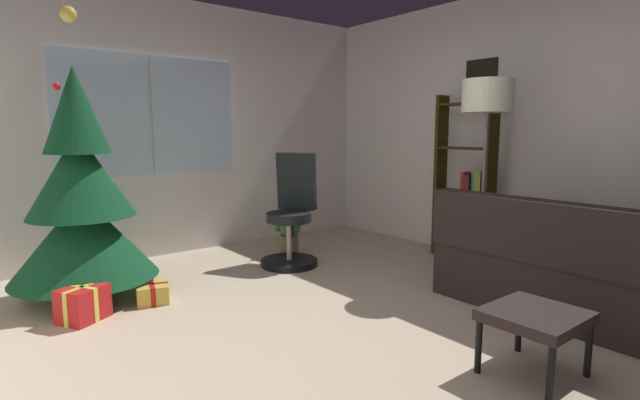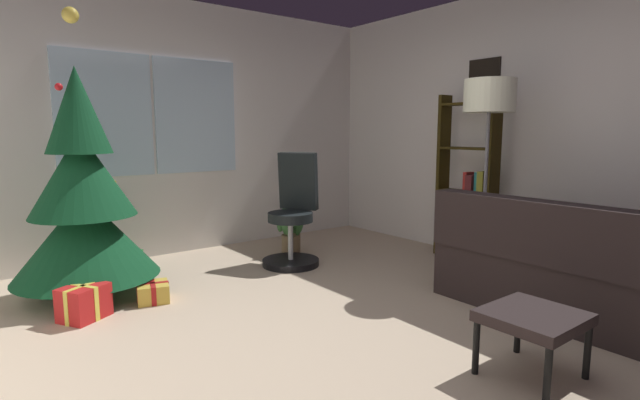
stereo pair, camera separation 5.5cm
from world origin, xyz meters
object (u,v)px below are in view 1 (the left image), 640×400
object	(u,v)px
gift_box_red	(83,304)
potted_plant	(288,228)
office_chair	(291,221)
footstool	(535,320)
bookshelf	(465,187)
gift_box_green	(125,263)
floor_lamp	(487,106)
gift_box_gold	(152,293)
couch	(611,277)
holiday_tree	(82,204)

from	to	relation	value
gift_box_red	potted_plant	distance (m)	2.32
office_chair	footstool	bearing A→B (deg)	-95.75
gift_box_red	bookshelf	size ratio (longest dim) A/B	0.22
gift_box_green	floor_lamp	bearing A→B (deg)	-41.45
footstool	gift_box_gold	distance (m)	2.71
gift_box_green	gift_box_gold	world-z (taller)	gift_box_green
footstool	bookshelf	xyz separation A→B (m)	(1.79, 1.70, 0.44)
footstool	couch	bearing A→B (deg)	3.58
gift_box_gold	bookshelf	distance (m)	3.16
footstool	potted_plant	world-z (taller)	potted_plant
gift_box_green	potted_plant	size ratio (longest dim) A/B	0.55
gift_box_gold	office_chair	world-z (taller)	office_chair
footstool	gift_box_gold	bearing A→B (deg)	116.64
office_chair	bookshelf	distance (m)	1.82
gift_box_green	office_chair	world-z (taller)	office_chair
couch	potted_plant	bearing A→B (deg)	103.45
gift_box_red	footstool	bearing A→B (deg)	-53.90
couch	gift_box_green	world-z (taller)	couch
footstool	office_chair	world-z (taller)	office_chair
couch	potted_plant	world-z (taller)	couch
couch	bookshelf	world-z (taller)	bookshelf
office_chair	potted_plant	world-z (taller)	office_chair
couch	footstool	xyz separation A→B (m)	(-1.20, -0.08, 0.01)
couch	gift_box_red	world-z (taller)	couch
bookshelf	floor_lamp	distance (m)	1.04
gift_box_gold	couch	bearing A→B (deg)	-44.07
gift_box_gold	floor_lamp	xyz separation A→B (m)	(2.53, -1.23, 1.46)
gift_box_red	floor_lamp	bearing A→B (deg)	-20.97
footstool	office_chair	xyz separation A→B (m)	(0.26, 2.63, 0.12)
holiday_tree	bookshelf	size ratio (longest dim) A/B	1.32
footstool	holiday_tree	bearing A→B (deg)	118.78
floor_lamp	potted_plant	bearing A→B (deg)	114.15
holiday_tree	gift_box_gold	world-z (taller)	holiday_tree
gift_box_red	floor_lamp	distance (m)	3.55
footstool	gift_box_gold	xyz separation A→B (m)	(-1.21, 2.41, -0.24)
gift_box_gold	gift_box_red	bearing A→B (deg)	-173.06
gift_box_green	bookshelf	bearing A→B (deg)	-29.54
couch	gift_box_red	bearing A→B (deg)	142.05
couch	holiday_tree	xyz separation A→B (m)	(-2.78, 2.79, 0.45)
gift_box_green	gift_box_gold	distance (m)	0.94
gift_box_red	office_chair	size ratio (longest dim) A/B	0.34
bookshelf	footstool	bearing A→B (deg)	-136.56
footstool	gift_box_green	distance (m)	3.55
bookshelf	floor_lamp	bearing A→B (deg)	-132.69
holiday_tree	office_chair	xyz separation A→B (m)	(1.84, -0.24, -0.32)
gift_box_gold	floor_lamp	bearing A→B (deg)	-25.82
holiday_tree	potted_plant	xyz separation A→B (m)	(2.07, 0.16, -0.48)
footstool	gift_box_red	bearing A→B (deg)	126.10
floor_lamp	bookshelf	bearing A→B (deg)	47.31
couch	floor_lamp	distance (m)	1.66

